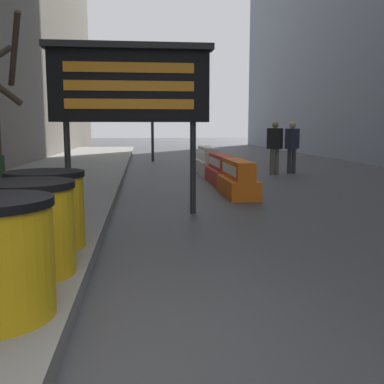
{
  "coord_description": "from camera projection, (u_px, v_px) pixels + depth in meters",
  "views": [
    {
      "loc": [
        0.52,
        -2.48,
        1.46
      ],
      "look_at": [
        1.45,
        5.87,
        0.25
      ],
      "focal_mm": 42.0,
      "sensor_mm": 36.0,
      "label": 1
    }
  ],
  "objects": [
    {
      "name": "barrel_drum_back",
      "position": [
        46.0,
        209.0,
        4.83
      ],
      "size": [
        0.84,
        0.84,
        0.83
      ],
      "color": "yellow",
      "rests_on": "sidewalk_left"
    },
    {
      "name": "pedestrian_passerby",
      "position": [
        275.0,
        143.0,
        13.87
      ],
      "size": [
        0.5,
        0.47,
        1.65
      ],
      "rotation": [
        0.0,
        0.0,
        5.61
      ],
      "color": "#514C42",
      "rests_on": "ground_plane"
    },
    {
      "name": "jersey_barrier_orange_far",
      "position": [
        238.0,
        180.0,
        9.59
      ],
      "size": [
        0.61,
        1.75,
        0.77
      ],
      "color": "orange",
      "rests_on": "ground_plane"
    },
    {
      "name": "jersey_barrier_red_striped",
      "position": [
        220.0,
        171.0,
        11.68
      ],
      "size": [
        0.53,
        2.09,
        0.76
      ],
      "color": "red",
      "rests_on": "ground_plane"
    },
    {
      "name": "traffic_light_near_curb",
      "position": [
        152.0,
        91.0,
        19.0
      ],
      "size": [
        0.28,
        0.45,
        4.13
      ],
      "color": "#2D2D30",
      "rests_on": "ground_plane"
    },
    {
      "name": "ground_plane",
      "position": [
        55.0,
        382.0,
        2.59
      ],
      "size": [
        120.0,
        120.0,
        0.0
      ],
      "primitive_type": "plane",
      "color": "#3F3F42"
    },
    {
      "name": "message_board",
      "position": [
        130.0,
        85.0,
        7.29
      ],
      "size": [
        2.71,
        0.36,
        2.79
      ],
      "color": "#28282B",
      "rests_on": "ground_plane"
    },
    {
      "name": "barrel_drum_middle",
      "position": [
        27.0,
        228.0,
        3.93
      ],
      "size": [
        0.84,
        0.84,
        0.83
      ],
      "color": "yellow",
      "rests_on": "sidewalk_left"
    },
    {
      "name": "traffic_cone_near",
      "position": [
        215.0,
        166.0,
        12.88
      ],
      "size": [
        0.41,
        0.41,
        0.73
      ],
      "color": "black",
      "rests_on": "ground_plane"
    },
    {
      "name": "jersey_barrier_white",
      "position": [
        207.0,
        162.0,
        14.02
      ],
      "size": [
        0.55,
        1.95,
        0.85
      ],
      "color": "silver",
      "rests_on": "ground_plane"
    },
    {
      "name": "pedestrian_worker",
      "position": [
        292.0,
        143.0,
        14.12
      ],
      "size": [
        0.5,
        0.46,
        1.64
      ],
      "rotation": [
        0.0,
        0.0,
        0.62
      ],
      "color": "#333338",
      "rests_on": "ground_plane"
    }
  ]
}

